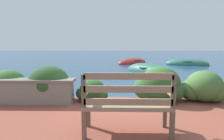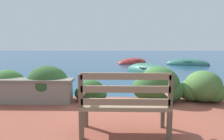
# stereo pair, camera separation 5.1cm
# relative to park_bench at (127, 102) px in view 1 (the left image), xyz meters

# --- Properties ---
(ground_plane) EXTENTS (80.00, 80.00, 0.00)m
(ground_plane) POSITION_rel_park_bench_xyz_m (0.13, 2.05, -0.70)
(ground_plane) COLOR navy
(park_bench) EXTENTS (1.27, 0.48, 0.93)m
(park_bench) POSITION_rel_park_bench_xyz_m (0.00, 0.00, 0.00)
(park_bench) COLOR brown
(park_bench) RESTS_ON patio_terrace
(stone_wall) EXTENTS (2.07, 0.39, 0.54)m
(stone_wall) POSITION_rel_park_bench_xyz_m (-2.12, 1.51, -0.21)
(stone_wall) COLOR gray
(stone_wall) RESTS_ON patio_terrace
(hedge_clump_far_left) EXTENTS (1.03, 0.74, 0.70)m
(hedge_clump_far_left) POSITION_rel_park_bench_xyz_m (-2.72, 1.81, -0.18)
(hedge_clump_far_left) COLOR #38662D
(hedge_clump_far_left) RESTS_ON patio_terrace
(hedge_clump_left) EXTENTS (1.19, 0.85, 0.81)m
(hedge_clump_left) POSITION_rel_park_bench_xyz_m (-1.74, 1.76, -0.13)
(hedge_clump_left) COLOR #284C23
(hedge_clump_left) RESTS_ON patio_terrace
(hedge_clump_centre) EXTENTS (0.74, 0.54, 0.51)m
(hedge_clump_centre) POSITION_rel_park_bench_xyz_m (-0.71, 1.67, -0.26)
(hedge_clump_centre) COLOR #284C23
(hedge_clump_centre) RESTS_ON patio_terrace
(hedge_clump_right) EXTENTS (1.16, 0.84, 0.79)m
(hedge_clump_right) POSITION_rel_park_bench_xyz_m (0.83, 1.76, -0.14)
(hedge_clump_right) COLOR #2D5628
(hedge_clump_right) RESTS_ON patio_terrace
(hedge_clump_far_right) EXTENTS (1.04, 0.75, 0.71)m
(hedge_clump_far_right) POSITION_rel_park_bench_xyz_m (1.82, 1.73, -0.18)
(hedge_clump_far_right) COLOR #426B33
(hedge_clump_far_right) RESTS_ON patio_terrace
(rowboat_nearest) EXTENTS (2.77, 3.24, 0.88)m
(rowboat_nearest) POSITION_rel_park_bench_xyz_m (1.57, 7.71, -0.63)
(rowboat_nearest) COLOR #336B5B
(rowboat_nearest) RESTS_ON ground_plane
(rowboat_mid) EXTENTS (3.16, 1.98, 0.84)m
(rowboat_mid) POSITION_rel_park_bench_xyz_m (4.96, 11.68, -0.63)
(rowboat_mid) COLOR #336B5B
(rowboat_mid) RESTS_ON ground_plane
(rowboat_far) EXTENTS (2.97, 2.97, 0.73)m
(rowboat_far) POSITION_rel_park_bench_xyz_m (1.12, 12.94, -0.64)
(rowboat_far) COLOR #9E2D28
(rowboat_far) RESTS_ON ground_plane
(mooring_buoy) EXTENTS (0.47, 0.47, 0.43)m
(mooring_buoy) POSITION_rel_park_bench_xyz_m (1.23, 9.99, -0.63)
(mooring_buoy) COLOR red
(mooring_buoy) RESTS_ON ground_plane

